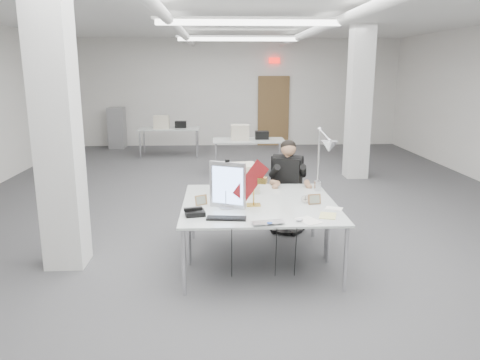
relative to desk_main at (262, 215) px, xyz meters
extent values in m
cube|color=#454547|center=(0.00, 2.50, -0.75)|extent=(10.00, 14.00, 0.02)
cube|color=white|center=(0.00, 2.50, 2.47)|extent=(10.00, 14.00, 0.02)
cube|color=white|center=(0.00, 9.51, 0.86)|extent=(10.00, 0.02, 3.20)
cube|color=white|center=(-2.30, 0.50, 0.86)|extent=(0.45, 0.45, 3.20)
cube|color=white|center=(2.50, 5.00, 0.86)|extent=(0.45, 0.45, 3.20)
cube|color=brown|center=(1.20, 9.44, 0.31)|extent=(0.95, 0.08, 2.10)
cube|color=red|center=(1.20, 9.40, 1.81)|extent=(0.32, 0.06, 0.16)
cylinder|color=silver|center=(-1.20, 2.50, 2.28)|extent=(0.16, 13.60, 0.16)
cylinder|color=silver|center=(1.40, 2.50, 2.28)|extent=(0.16, 13.60, 0.16)
cube|color=white|center=(0.00, 2.50, 2.24)|extent=(2.80, 0.14, 0.08)
cube|color=white|center=(0.00, 6.50, 2.24)|extent=(2.80, 0.14, 0.08)
cube|color=silver|center=(0.00, 0.00, 0.00)|extent=(1.80, 0.90, 0.02)
cube|color=silver|center=(0.00, 0.90, 0.00)|extent=(1.80, 0.90, 0.02)
cube|color=silver|center=(0.20, 5.50, 0.00)|extent=(1.60, 0.80, 0.02)
cube|color=silver|center=(-1.80, 7.70, 0.00)|extent=(1.60, 0.80, 0.02)
cube|color=gray|center=(-3.50, 9.15, -0.14)|extent=(0.45, 0.55, 1.20)
cube|color=#B8B7BC|center=(-0.38, 0.25, 0.28)|extent=(0.41, 0.22, 0.53)
cube|color=maroon|center=(-0.11, 0.22, 0.33)|extent=(0.42, 0.18, 0.49)
cube|color=black|center=(-0.40, -0.18, 0.02)|extent=(0.43, 0.18, 0.02)
imported|color=#A3A2A7|center=(0.04, -0.41, 0.03)|extent=(0.38, 0.28, 0.03)
ellipsoid|color=#B2B2B7|center=(0.36, -0.28, 0.03)|extent=(0.10, 0.08, 0.03)
cube|color=black|center=(-0.73, -0.02, 0.04)|extent=(0.24, 0.22, 0.05)
cube|color=#AC7E4A|center=(-0.68, 0.37, 0.07)|extent=(0.15, 0.11, 0.12)
cube|color=#A06E44|center=(0.64, 0.35, 0.07)|extent=(0.16, 0.06, 0.12)
cylinder|color=silver|center=(0.54, 0.41, 0.06)|extent=(0.10, 0.03, 0.10)
cube|color=white|center=(0.46, -0.27, 0.02)|extent=(0.29, 0.32, 0.01)
cube|color=#DFDC85|center=(0.70, -0.11, 0.02)|extent=(0.23, 0.28, 0.01)
cube|color=white|center=(0.83, 0.15, 0.02)|extent=(0.22, 0.20, 0.01)
cube|color=#BCB69C|center=(-0.18, 0.95, 0.19)|extent=(0.44, 0.43, 0.36)
camera|label=1|loc=(-0.47, -4.88, 1.55)|focal=35.00mm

